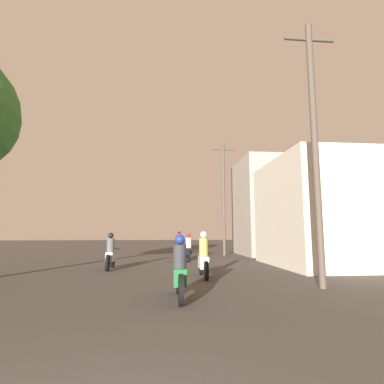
{
  "coord_description": "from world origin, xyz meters",
  "views": [
    {
      "loc": [
        0.67,
        -1.63,
        1.58
      ],
      "look_at": [
        2.33,
        16.3,
        4.0
      ],
      "focal_mm": 28.0,
      "sensor_mm": 36.0,
      "label": 1
    }
  ],
  "objects_px": {
    "motorcycle_green": "(180,273)",
    "building_right_far": "(273,207)",
    "utility_pole_far": "(224,195)",
    "building_right_near": "(318,213)",
    "utility_pole_near": "(315,144)",
    "motorcycle_silver": "(111,255)",
    "motorcycle_black": "(188,249)",
    "motorcycle_yellow": "(179,246)",
    "motorcycle_white": "(203,259)",
    "motorcycle_blue": "(179,244)"
  },
  "relations": [
    {
      "from": "motorcycle_green",
      "to": "building_right_far",
      "type": "distance_m",
      "value": 15.63
    },
    {
      "from": "building_right_far",
      "to": "utility_pole_far",
      "type": "relative_size",
      "value": 0.84
    },
    {
      "from": "building_right_near",
      "to": "utility_pole_near",
      "type": "relative_size",
      "value": 0.75
    },
    {
      "from": "motorcycle_silver",
      "to": "motorcycle_black",
      "type": "relative_size",
      "value": 0.97
    },
    {
      "from": "motorcycle_green",
      "to": "motorcycle_silver",
      "type": "bearing_deg",
      "value": 122.73
    },
    {
      "from": "motorcycle_yellow",
      "to": "utility_pole_near",
      "type": "relative_size",
      "value": 0.25
    },
    {
      "from": "motorcycle_white",
      "to": "motorcycle_yellow",
      "type": "xyz_separation_m",
      "value": [
        -0.38,
        10.28,
        -0.03
      ]
    },
    {
      "from": "motorcycle_green",
      "to": "motorcycle_white",
      "type": "xyz_separation_m",
      "value": [
        1.02,
        3.4,
        0.03
      ]
    },
    {
      "from": "motorcycle_green",
      "to": "motorcycle_yellow",
      "type": "distance_m",
      "value": 13.69
    },
    {
      "from": "motorcycle_white",
      "to": "building_right_far",
      "type": "height_order",
      "value": "building_right_far"
    },
    {
      "from": "motorcycle_yellow",
      "to": "utility_pole_far",
      "type": "height_order",
      "value": "utility_pole_far"
    },
    {
      "from": "motorcycle_white",
      "to": "utility_pole_far",
      "type": "xyz_separation_m",
      "value": [
        2.73,
        9.78,
        3.5
      ]
    },
    {
      "from": "motorcycle_silver",
      "to": "motorcycle_black",
      "type": "height_order",
      "value": "motorcycle_silver"
    },
    {
      "from": "motorcycle_yellow",
      "to": "building_right_near",
      "type": "bearing_deg",
      "value": -40.89
    },
    {
      "from": "motorcycle_white",
      "to": "utility_pole_far",
      "type": "distance_m",
      "value": 10.74
    },
    {
      "from": "building_right_far",
      "to": "building_right_near",
      "type": "bearing_deg",
      "value": -93.46
    },
    {
      "from": "motorcycle_white",
      "to": "utility_pole_far",
      "type": "height_order",
      "value": "utility_pole_far"
    },
    {
      "from": "motorcycle_yellow",
      "to": "building_right_far",
      "type": "bearing_deg",
      "value": 6.73
    },
    {
      "from": "motorcycle_silver",
      "to": "utility_pole_far",
      "type": "height_order",
      "value": "utility_pole_far"
    },
    {
      "from": "motorcycle_white",
      "to": "building_right_far",
      "type": "relative_size",
      "value": 0.3
    },
    {
      "from": "motorcycle_white",
      "to": "motorcycle_blue",
      "type": "bearing_deg",
      "value": 83.92
    },
    {
      "from": "motorcycle_black",
      "to": "building_right_near",
      "type": "bearing_deg",
      "value": -40.96
    },
    {
      "from": "motorcycle_yellow",
      "to": "building_right_far",
      "type": "distance_m",
      "value": 7.3
    },
    {
      "from": "motorcycle_green",
      "to": "utility_pole_far",
      "type": "xyz_separation_m",
      "value": [
        3.75,
        13.18,
        3.53
      ]
    },
    {
      "from": "utility_pole_near",
      "to": "utility_pole_far",
      "type": "relative_size",
      "value": 1.02
    },
    {
      "from": "motorcycle_black",
      "to": "building_right_near",
      "type": "distance_m",
      "value": 7.47
    },
    {
      "from": "motorcycle_white",
      "to": "motorcycle_silver",
      "type": "height_order",
      "value": "motorcycle_white"
    },
    {
      "from": "motorcycle_green",
      "to": "motorcycle_silver",
      "type": "xyz_separation_m",
      "value": [
        -2.67,
        6.03,
        0.01
      ]
    },
    {
      "from": "motorcycle_yellow",
      "to": "utility_pole_far",
      "type": "bearing_deg",
      "value": -0.83
    },
    {
      "from": "motorcycle_green",
      "to": "motorcycle_silver",
      "type": "relative_size",
      "value": 1.04
    },
    {
      "from": "motorcycle_green",
      "to": "motorcycle_black",
      "type": "height_order",
      "value": "motorcycle_green"
    },
    {
      "from": "utility_pole_far",
      "to": "motorcycle_black",
      "type": "bearing_deg",
      "value": -135.13
    },
    {
      "from": "building_right_near",
      "to": "utility_pole_far",
      "type": "relative_size",
      "value": 0.76
    },
    {
      "from": "motorcycle_white",
      "to": "motorcycle_black",
      "type": "xyz_separation_m",
      "value": [
        0.03,
        7.1,
        -0.05
      ]
    },
    {
      "from": "building_right_near",
      "to": "motorcycle_silver",
      "type": "bearing_deg",
      "value": -178.05
    },
    {
      "from": "motorcycle_green",
      "to": "building_right_near",
      "type": "distance_m",
      "value": 9.62
    },
    {
      "from": "motorcycle_silver",
      "to": "motorcycle_yellow",
      "type": "xyz_separation_m",
      "value": [
        3.31,
        7.65,
        -0.01
      ]
    },
    {
      "from": "motorcycle_white",
      "to": "motorcycle_black",
      "type": "distance_m",
      "value": 7.1
    },
    {
      "from": "motorcycle_green",
      "to": "building_right_far",
      "type": "bearing_deg",
      "value": 70.08
    },
    {
      "from": "building_right_near",
      "to": "utility_pole_far",
      "type": "xyz_separation_m",
      "value": [
        -3.22,
        6.82,
        1.63
      ]
    },
    {
      "from": "motorcycle_white",
      "to": "motorcycle_black",
      "type": "bearing_deg",
      "value": 82.47
    },
    {
      "from": "motorcycle_silver",
      "to": "motorcycle_blue",
      "type": "height_order",
      "value": "motorcycle_blue"
    },
    {
      "from": "motorcycle_white",
      "to": "building_right_near",
      "type": "height_order",
      "value": "building_right_near"
    },
    {
      "from": "motorcycle_black",
      "to": "motorcycle_yellow",
      "type": "relative_size",
      "value": 0.96
    },
    {
      "from": "building_right_far",
      "to": "motorcycle_blue",
      "type": "bearing_deg",
      "value": 160.24
    },
    {
      "from": "motorcycle_black",
      "to": "motorcycle_blue",
      "type": "xyz_separation_m",
      "value": [
        -0.29,
        5.38,
        0.05
      ]
    },
    {
      "from": "motorcycle_yellow",
      "to": "motorcycle_black",
      "type": "bearing_deg",
      "value": -74.28
    },
    {
      "from": "utility_pole_near",
      "to": "utility_pole_far",
      "type": "bearing_deg",
      "value": 91.67
    },
    {
      "from": "motorcycle_green",
      "to": "utility_pole_near",
      "type": "height_order",
      "value": "utility_pole_near"
    },
    {
      "from": "motorcycle_white",
      "to": "building_right_near",
      "type": "distance_m",
      "value": 6.9
    }
  ]
}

